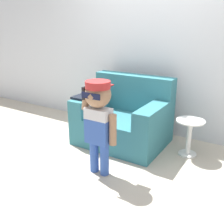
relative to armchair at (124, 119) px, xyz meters
The scene contains 5 objects.
ground_plane 0.41m from the armchair, 46.83° to the right, with size 10.00×10.00×0.00m, color #BCB29E.
wall_back 1.15m from the armchair, 73.58° to the left, with size 10.00×0.05×2.60m.
armchair is the anchor object (origin of this frame).
person_child 0.94m from the armchair, 78.39° to the right, with size 0.41×0.31×1.01m.
side_table 0.87m from the armchair, ahead, with size 0.34×0.34×0.46m.
Camera 1 is at (1.43, -2.72, 1.54)m, focal length 42.00 mm.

